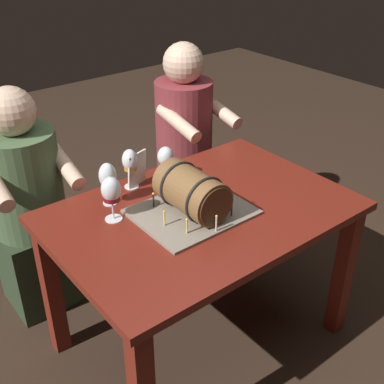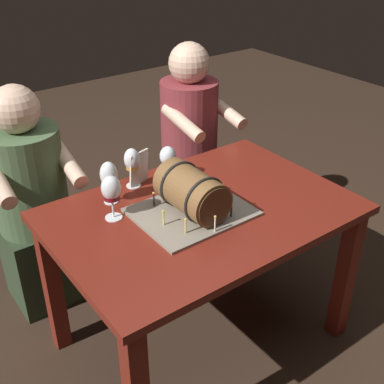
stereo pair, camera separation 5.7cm
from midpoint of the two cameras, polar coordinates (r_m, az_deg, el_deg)
The scene contains 10 objects.
ground_plane at distance 2.51m, azimuth 0.29°, elevation -16.20°, with size 8.00×8.00×0.00m, color #332319.
dining_table at distance 2.11m, azimuth 0.33°, elevation -4.64°, with size 1.23×0.84×0.73m.
barrel_cake at distance 1.97m, azimuth -0.82°, elevation -0.35°, with size 0.45×0.37×0.20m.
wine_glass_empty at distance 2.22m, azimuth -3.77°, elevation 3.99°, with size 0.07×0.07×0.16m.
wine_glass_white at distance 2.06m, azimuth -10.41°, elevation 1.59°, with size 0.07×0.07×0.19m.
wine_glass_red at distance 1.94m, azimuth -10.08°, elevation 0.05°, with size 0.08×0.08×0.19m.
wine_glass_amber at distance 2.17m, azimuth -7.87°, elevation 3.42°, with size 0.07×0.07×0.18m.
menu_card at distance 2.20m, azimuth -7.07°, elevation 2.60°, with size 0.11×0.01×0.16m, color silver.
person_seated_left at distance 2.52m, azimuth -18.69°, elevation -2.13°, with size 0.40×0.48×1.16m.
person_seated_right at distance 2.89m, azimuth -1.42°, elevation 4.14°, with size 0.36×0.45×1.20m.
Camera 1 is at (-1.11, -1.34, 1.82)m, focal length 46.50 mm.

